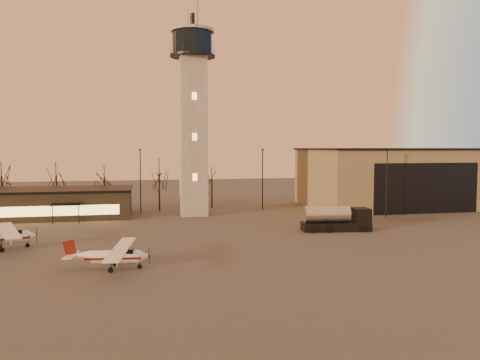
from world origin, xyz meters
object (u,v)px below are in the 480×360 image
object	(u,v)px
terminal	(45,203)
cessna_rear	(5,240)
cessna_front	(117,259)
fuel_truck	(336,221)
control_tower	(193,109)
hangar	(393,177)

from	to	relation	value
terminal	cessna_rear	size ratio (longest dim) A/B	2.42
cessna_front	fuel_truck	bearing A→B (deg)	34.41
control_tower	cessna_rear	bearing A→B (deg)	-136.43
cessna_front	fuel_truck	size ratio (longest dim) A/B	1.10
cessna_rear	cessna_front	bearing A→B (deg)	-60.85
cessna_front	cessna_rear	size ratio (longest dim) A/B	0.92
hangar	fuel_truck	size ratio (longest dim) A/B	3.49
hangar	cessna_rear	world-z (taller)	hangar
cessna_rear	fuel_truck	xyz separation A→B (m)	(37.49, 3.26, 0.25)
control_tower	terminal	bearing A→B (deg)	174.85
terminal	fuel_truck	bearing A→B (deg)	-26.82
hangar	terminal	xyz separation A→B (m)	(-57.99, -2.00, -3.00)
control_tower	fuel_truck	xyz separation A→B (m)	(15.96, -17.21, -15.07)
hangar	terminal	size ratio (longest dim) A/B	1.20
terminal	cessna_front	distance (m)	34.90
terminal	fuel_truck	size ratio (longest dim) A/B	2.89
cessna_rear	fuel_truck	bearing A→B (deg)	-14.46
cessna_rear	fuel_truck	world-z (taller)	fuel_truck
cessna_rear	terminal	bearing A→B (deg)	71.76
terminal	control_tower	bearing A→B (deg)	-5.15
control_tower	cessna_front	bearing A→B (deg)	-107.84
terminal	cessna_front	world-z (taller)	terminal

